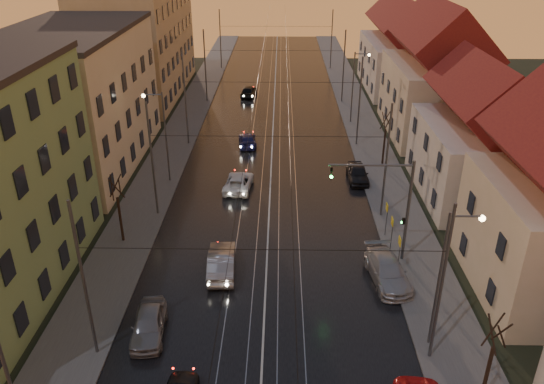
# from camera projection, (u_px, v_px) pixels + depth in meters

# --- Properties ---
(road) EXTENTS (16.00, 120.00, 0.04)m
(road) POSITION_uv_depth(u_px,v_px,m) (272.00, 141.00, 55.20)
(road) COLOR black
(road) RESTS_ON ground
(sidewalk_left) EXTENTS (4.00, 120.00, 0.15)m
(sidewalk_left) POSITION_uv_depth(u_px,v_px,m) (177.00, 140.00, 55.33)
(sidewalk_left) COLOR #4C4C4C
(sidewalk_left) RESTS_ON ground
(sidewalk_right) EXTENTS (4.00, 120.00, 0.15)m
(sidewalk_right) POSITION_uv_depth(u_px,v_px,m) (369.00, 141.00, 55.02)
(sidewalk_right) COLOR #4C4C4C
(sidewalk_right) RESTS_ON ground
(tram_rail_0) EXTENTS (0.06, 120.00, 0.03)m
(tram_rail_0) POSITION_uv_depth(u_px,v_px,m) (251.00, 141.00, 55.22)
(tram_rail_0) COLOR gray
(tram_rail_0) RESTS_ON road
(tram_rail_1) EXTENTS (0.06, 120.00, 0.03)m
(tram_rail_1) POSITION_uv_depth(u_px,v_px,m) (265.00, 141.00, 55.20)
(tram_rail_1) COLOR gray
(tram_rail_1) RESTS_ON road
(tram_rail_2) EXTENTS (0.06, 120.00, 0.03)m
(tram_rail_2) POSITION_uv_depth(u_px,v_px,m) (280.00, 141.00, 55.18)
(tram_rail_2) COLOR gray
(tram_rail_2) RESTS_ON road
(tram_rail_3) EXTENTS (0.06, 120.00, 0.03)m
(tram_rail_3) POSITION_uv_depth(u_px,v_px,m) (294.00, 141.00, 55.15)
(tram_rail_3) COLOR gray
(tram_rail_3) RESTS_ON road
(apartment_left_2) EXTENTS (10.00, 20.00, 12.00)m
(apartment_left_2) POSITION_uv_depth(u_px,v_px,m) (76.00, 101.00, 47.44)
(apartment_left_2) COLOR #C2B996
(apartment_left_2) RESTS_ON ground
(apartment_left_3) EXTENTS (10.00, 24.00, 14.00)m
(apartment_left_3) POSITION_uv_depth(u_px,v_px,m) (140.00, 40.00, 68.49)
(apartment_left_3) COLOR tan
(apartment_left_3) RESTS_ON ground
(house_right_2) EXTENTS (9.18, 12.24, 9.20)m
(house_right_2) POSITION_uv_depth(u_px,v_px,m) (483.00, 142.00, 42.14)
(house_right_2) COLOR beige
(house_right_2) RESTS_ON ground
(house_right_3) EXTENTS (9.18, 14.28, 11.50)m
(house_right_3) POSITION_uv_depth(u_px,v_px,m) (436.00, 80.00, 55.05)
(house_right_3) COLOR #C3B796
(house_right_3) RESTS_ON ground
(house_right_4) EXTENTS (9.18, 16.32, 10.00)m
(house_right_4) POSITION_uv_depth(u_px,v_px,m) (401.00, 51.00, 71.51)
(house_right_4) COLOR beige
(house_right_4) RESTS_ON ground
(catenary_pole_l_1) EXTENTS (0.16, 0.16, 9.00)m
(catenary_pole_l_1) POSITION_uv_depth(u_px,v_px,m) (84.00, 283.00, 25.59)
(catenary_pole_l_1) COLOR #595B60
(catenary_pole_l_1) RESTS_ON ground
(catenary_pole_r_1) EXTENTS (0.16, 0.16, 9.00)m
(catenary_pole_r_1) POSITION_uv_depth(u_px,v_px,m) (441.00, 287.00, 25.32)
(catenary_pole_r_1) COLOR #595B60
(catenary_pole_r_1) RESTS_ON ground
(catenary_pole_l_2) EXTENTS (0.16, 0.16, 9.00)m
(catenary_pole_l_2) POSITION_uv_depth(u_px,v_px,m) (152.00, 161.00, 39.02)
(catenary_pole_l_2) COLOR #595B60
(catenary_pole_l_2) RESTS_ON ground
(catenary_pole_r_2) EXTENTS (0.16, 0.16, 9.00)m
(catenary_pole_r_2) POSITION_uv_depth(u_px,v_px,m) (386.00, 163.00, 38.75)
(catenary_pole_r_2) COLOR #595B60
(catenary_pole_r_2) RESTS_ON ground
(catenary_pole_l_3) EXTENTS (0.16, 0.16, 9.00)m
(catenary_pole_l_3) POSITION_uv_depth(u_px,v_px,m) (186.00, 102.00, 52.45)
(catenary_pole_l_3) COLOR #595B60
(catenary_pole_l_3) RESTS_ON ground
(catenary_pole_r_3) EXTENTS (0.16, 0.16, 9.00)m
(catenary_pole_r_3) POSITION_uv_depth(u_px,v_px,m) (359.00, 103.00, 52.18)
(catenary_pole_r_3) COLOR #595B60
(catenary_pole_r_3) RESTS_ON ground
(catenary_pole_l_4) EXTENTS (0.16, 0.16, 9.00)m
(catenary_pole_l_4) POSITION_uv_depth(u_px,v_px,m) (205.00, 67.00, 65.88)
(catenary_pole_l_4) COLOR #595B60
(catenary_pole_l_4) RESTS_ON ground
(catenary_pole_r_4) EXTENTS (0.16, 0.16, 9.00)m
(catenary_pole_r_4) POSITION_uv_depth(u_px,v_px,m) (344.00, 67.00, 65.61)
(catenary_pole_r_4) COLOR #595B60
(catenary_pole_r_4) RESTS_ON ground
(catenary_pole_l_5) EXTENTS (0.16, 0.16, 9.00)m
(catenary_pole_l_5) POSITION_uv_depth(u_px,v_px,m) (220.00, 40.00, 82.00)
(catenary_pole_l_5) COLOR #595B60
(catenary_pole_l_5) RESTS_ON ground
(catenary_pole_r_5) EXTENTS (0.16, 0.16, 9.00)m
(catenary_pole_r_5) POSITION_uv_depth(u_px,v_px,m) (332.00, 40.00, 81.73)
(catenary_pole_r_5) COLOR #595B60
(catenary_pole_r_5) RESTS_ON ground
(street_lamp_1) EXTENTS (1.75, 0.32, 8.00)m
(street_lamp_1) POSITION_uv_depth(u_px,v_px,m) (447.00, 268.00, 26.03)
(street_lamp_1) COLOR #595B60
(street_lamp_1) RESTS_ON ground
(street_lamp_2) EXTENTS (1.75, 0.32, 8.00)m
(street_lamp_2) POSITION_uv_depth(u_px,v_px,m) (162.00, 129.00, 44.23)
(street_lamp_2) COLOR #595B60
(street_lamp_2) RESTS_ON ground
(street_lamp_3) EXTENTS (1.75, 0.32, 8.00)m
(street_lamp_3) POSITION_uv_depth(u_px,v_px,m) (356.00, 81.00, 58.27)
(street_lamp_3) COLOR #595B60
(street_lamp_3) RESTS_ON ground
(traffic_light_mast) EXTENTS (5.30, 0.32, 7.20)m
(traffic_light_mast) POSITION_uv_depth(u_px,v_px,m) (393.00, 199.00, 33.34)
(traffic_light_mast) COLOR #595B60
(traffic_light_mast) RESTS_ON ground
(bare_tree_0) EXTENTS (1.09, 1.09, 5.11)m
(bare_tree_0) POSITION_uv_depth(u_px,v_px,m) (119.00, 211.00, 36.36)
(bare_tree_0) COLOR black
(bare_tree_0) RESTS_ON ground
(bare_tree_1) EXTENTS (1.09, 1.09, 5.11)m
(bare_tree_1) POSITION_uv_depth(u_px,v_px,m) (489.00, 365.00, 23.50)
(bare_tree_1) COLOR black
(bare_tree_1) RESTS_ON ground
(bare_tree_2) EXTENTS (1.09, 1.09, 5.11)m
(bare_tree_2) POSITION_uv_depth(u_px,v_px,m) (385.00, 140.00, 48.57)
(bare_tree_2) COLOR black
(bare_tree_2) RESTS_ON ground
(driving_car_1) EXTENTS (1.95, 4.85, 1.57)m
(driving_car_1) POSITION_uv_depth(u_px,v_px,m) (222.00, 261.00, 33.84)
(driving_car_1) COLOR gray
(driving_car_1) RESTS_ON ground
(driving_car_2) EXTENTS (2.54, 4.80, 1.29)m
(driving_car_2) POSITION_uv_depth(u_px,v_px,m) (239.00, 182.00, 44.77)
(driving_car_2) COLOR silver
(driving_car_2) RESTS_ON ground
(driving_car_3) EXTENTS (2.15, 4.38, 1.23)m
(driving_car_3) POSITION_uv_depth(u_px,v_px,m) (247.00, 140.00, 53.82)
(driving_car_3) COLOR #1B1D51
(driving_car_3) RESTS_ON ground
(driving_car_4) EXTENTS (2.23, 4.50, 1.47)m
(driving_car_4) POSITION_uv_depth(u_px,v_px,m) (249.00, 91.00, 69.64)
(driving_car_4) COLOR black
(driving_car_4) RESTS_ON ground
(parked_left_3) EXTENTS (2.05, 4.33, 1.43)m
(parked_left_3) POSITION_uv_depth(u_px,v_px,m) (149.00, 324.00, 28.59)
(parked_left_3) COLOR gray
(parked_left_3) RESTS_ON ground
(parked_right_1) EXTENTS (2.71, 5.32, 1.48)m
(parked_right_1) POSITION_uv_depth(u_px,v_px,m) (388.00, 271.00, 32.99)
(parked_right_1) COLOR #A9A9AE
(parked_right_1) RESTS_ON ground
(parked_right_2) EXTENTS (1.73, 4.22, 1.43)m
(parked_right_2) POSITION_uv_depth(u_px,v_px,m) (358.00, 173.00, 46.23)
(parked_right_2) COLOR black
(parked_right_2) RESTS_ON ground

